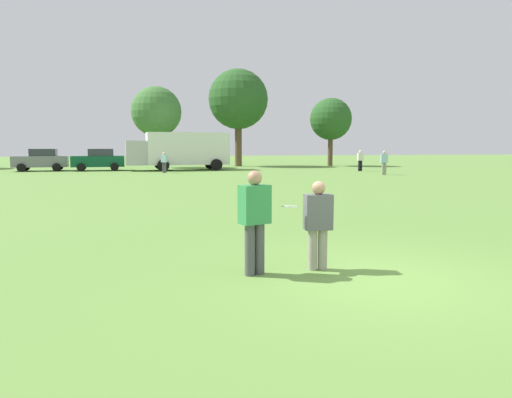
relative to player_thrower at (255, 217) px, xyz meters
name	(u,v)px	position (x,y,z in m)	size (l,w,h in m)	color
ground_plane	(378,280)	(1.77, -0.71, -0.93)	(185.15, 185.15, 0.00)	#608C3D
player_thrower	(255,217)	(0.00, 0.00, 0.00)	(0.53, 0.41, 1.66)	#4C4C51
player_defender	(318,221)	(1.08, 0.07, -0.11)	(0.46, 0.28, 1.47)	gray
frisbee	(289,206)	(0.59, 0.07, 0.14)	(0.27, 0.27, 0.07)	white
traffic_cone	(243,209)	(0.96, 6.03, -0.70)	(0.32, 0.32, 0.48)	#D8590C
parked_car_mid_left	(41,160)	(-10.64, 34.13, -0.01)	(4.33, 2.47, 1.82)	slate
parked_car_center	(99,160)	(-6.08, 33.71, -0.01)	(4.33, 2.47, 1.82)	#0C4C2D
box_truck	(180,150)	(0.64, 32.99, 0.82)	(8.66, 3.44, 3.18)	white
bystander_sideline_watcher	(384,161)	(14.49, 23.37, 0.04)	(0.53, 0.39, 1.72)	gray
bystander_far_jogger	(164,161)	(-0.80, 29.22, -0.04)	(0.50, 0.45, 1.59)	#4C4C51
bystander_field_marshal	(360,159)	(14.98, 28.35, 0.03)	(0.48, 0.29, 1.71)	black
tree_east_birch	(156,112)	(-1.24, 38.19, 4.31)	(4.69, 4.69, 7.63)	brown
tree_east_oak	(238,100)	(6.83, 39.56, 5.75)	(5.98, 5.98, 9.72)	brown
tree_far_east_pine	(331,119)	(16.20, 38.17, 3.83)	(4.26, 4.26, 6.93)	brown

